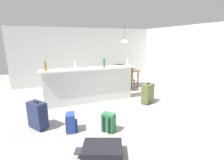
% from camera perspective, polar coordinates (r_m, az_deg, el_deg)
% --- Properties ---
extents(ground_plane, '(13.00, 13.00, 0.05)m').
position_cam_1_polar(ground_plane, '(5.22, 0.59, -9.00)').
color(ground_plane, gray).
extents(wall_back, '(6.60, 0.10, 2.50)m').
position_cam_1_polar(wall_back, '(7.76, -7.79, 8.19)').
color(wall_back, silver).
rests_on(wall_back, ground_plane).
extents(wall_right, '(0.10, 6.00, 2.50)m').
position_cam_1_polar(wall_right, '(6.82, 24.31, 6.32)').
color(wall_right, silver).
rests_on(wall_right, ground_plane).
extents(partition_half_wall, '(2.80, 0.20, 1.08)m').
position_cam_1_polar(partition_half_wall, '(5.33, -7.47, -2.17)').
color(partition_half_wall, silver).
rests_on(partition_half_wall, ground_plane).
extents(bar_countertop, '(2.96, 0.40, 0.05)m').
position_cam_1_polar(bar_countertop, '(5.20, -7.67, 3.85)').
color(bar_countertop, white).
rests_on(bar_countertop, partition_half_wall).
extents(bottle_amber, '(0.06, 0.06, 0.28)m').
position_cam_1_polar(bottle_amber, '(4.97, -21.99, 4.46)').
color(bottle_amber, '#9E661E').
rests_on(bottle_amber, bar_countertop).
extents(bottle_white, '(0.06, 0.06, 0.22)m').
position_cam_1_polar(bottle_white, '(5.18, -12.52, 5.12)').
color(bottle_white, silver).
rests_on(bottle_white, bar_countertop).
extents(bottle_green, '(0.07, 0.07, 0.29)m').
position_cam_1_polar(bottle_green, '(5.21, -2.79, 5.87)').
color(bottle_green, '#2D6B38').
rests_on(bottle_green, bar_countertop).
extents(bottle_clear, '(0.06, 0.06, 0.26)m').
position_cam_1_polar(bottle_clear, '(5.56, 5.42, 6.16)').
color(bottle_clear, silver).
rests_on(bottle_clear, bar_countertop).
extents(dining_table, '(1.10, 0.80, 0.74)m').
position_cam_1_polar(dining_table, '(7.09, 4.24, 2.81)').
color(dining_table, brown).
rests_on(dining_table, ground_plane).
extents(dining_chair_near_partition, '(0.47, 0.47, 0.93)m').
position_cam_1_polar(dining_chair_near_partition, '(6.68, 5.76, 0.94)').
color(dining_chair_near_partition, '#4C331E').
rests_on(dining_chair_near_partition, ground_plane).
extents(dining_chair_far_side, '(0.46, 0.46, 0.93)m').
position_cam_1_polar(dining_chair_far_side, '(7.55, 2.62, 2.51)').
color(dining_chair_far_side, '#4C331E').
rests_on(dining_chair_far_side, ground_plane).
extents(pendant_lamp, '(0.34, 0.34, 0.66)m').
position_cam_1_polar(pendant_lamp, '(6.88, 4.33, 13.40)').
color(pendant_lamp, black).
extents(suitcase_flat_black, '(0.89, 0.71, 0.22)m').
position_cam_1_polar(suitcase_flat_black, '(3.14, -3.38, -23.29)').
color(suitcase_flat_black, black).
rests_on(suitcase_flat_black, ground_plane).
extents(suitcase_upright_olive, '(0.50, 0.42, 0.67)m').
position_cam_1_polar(suitcase_upright_olive, '(5.41, 12.19, -4.46)').
color(suitcase_upright_olive, '#51562D').
rests_on(suitcase_upright_olive, ground_plane).
extents(backpack_blue, '(0.28, 0.30, 0.42)m').
position_cam_1_polar(backpack_blue, '(3.90, -13.85, -14.11)').
color(backpack_blue, '#233D93').
rests_on(backpack_blue, ground_plane).
extents(backpack_green, '(0.34, 0.34, 0.42)m').
position_cam_1_polar(backpack_green, '(3.80, -1.13, -14.44)').
color(backpack_green, '#286B3D').
rests_on(backpack_green, ground_plane).
extents(suitcase_upright_navy, '(0.45, 0.50, 0.67)m').
position_cam_1_polar(suitcase_upright_navy, '(4.21, -24.28, -10.87)').
color(suitcase_upright_navy, '#1E284C').
rests_on(suitcase_upright_navy, ground_plane).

